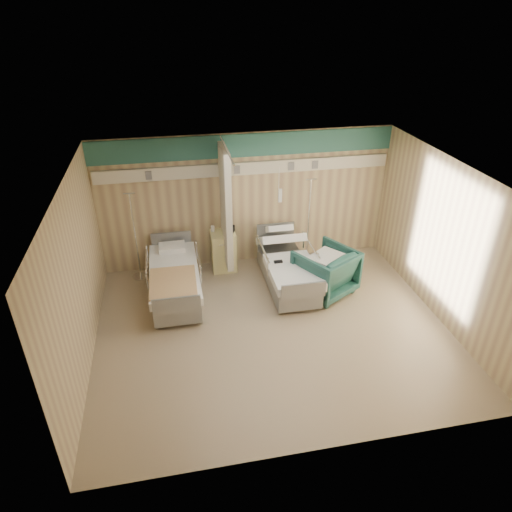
{
  "coord_description": "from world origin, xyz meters",
  "views": [
    {
      "loc": [
        -1.5,
        -6.12,
        5.04
      ],
      "look_at": [
        -0.17,
        0.6,
        1.15
      ],
      "focal_mm": 32.0,
      "sensor_mm": 36.0,
      "label": 1
    }
  ],
  "objects_px": {
    "bed_right": "(287,272)",
    "iv_stand_left": "(139,261)",
    "bedside_cabinet": "(224,251)",
    "iv_stand_right": "(307,244)",
    "visitor_armchair": "(325,271)",
    "bed_left": "(175,284)"
  },
  "relations": [
    {
      "from": "bed_right",
      "to": "iv_stand_left",
      "type": "distance_m",
      "value": 3.02
    },
    {
      "from": "bed_right",
      "to": "bedside_cabinet",
      "type": "distance_m",
      "value": 1.46
    },
    {
      "from": "bed_right",
      "to": "iv_stand_right",
      "type": "distance_m",
      "value": 1.14
    },
    {
      "from": "bedside_cabinet",
      "to": "iv_stand_right",
      "type": "xyz_separation_m",
      "value": [
        1.82,
        0.01,
        -0.04
      ]
    },
    {
      "from": "visitor_armchair",
      "to": "bed_right",
      "type": "bearing_deg",
      "value": -58.33
    },
    {
      "from": "bed_left",
      "to": "iv_stand_left",
      "type": "xyz_separation_m",
      "value": [
        -0.69,
        0.9,
        0.07
      ]
    },
    {
      "from": "iv_stand_left",
      "to": "iv_stand_right",
      "type": "bearing_deg",
      "value": 0.3
    },
    {
      "from": "bedside_cabinet",
      "to": "visitor_armchair",
      "type": "height_order",
      "value": "visitor_armchair"
    },
    {
      "from": "bedside_cabinet",
      "to": "iv_stand_right",
      "type": "relative_size",
      "value": 0.45
    },
    {
      "from": "bed_right",
      "to": "visitor_armchair",
      "type": "distance_m",
      "value": 0.75
    },
    {
      "from": "bed_right",
      "to": "iv_stand_left",
      "type": "bearing_deg",
      "value": 162.78
    },
    {
      "from": "bed_left",
      "to": "iv_stand_right",
      "type": "relative_size",
      "value": 1.15
    },
    {
      "from": "iv_stand_left",
      "to": "bed_right",
      "type": "bearing_deg",
      "value": -17.22
    },
    {
      "from": "visitor_armchair",
      "to": "iv_stand_left",
      "type": "relative_size",
      "value": 0.54
    },
    {
      "from": "bed_left",
      "to": "iv_stand_left",
      "type": "bearing_deg",
      "value": 127.57
    },
    {
      "from": "bed_right",
      "to": "iv_stand_left",
      "type": "xyz_separation_m",
      "value": [
        -2.89,
        0.9,
        0.07
      ]
    },
    {
      "from": "bed_right",
      "to": "bedside_cabinet",
      "type": "relative_size",
      "value": 2.54
    },
    {
      "from": "bedside_cabinet",
      "to": "iv_stand_left",
      "type": "bearing_deg",
      "value": -179.84
    },
    {
      "from": "bed_left",
      "to": "iv_stand_left",
      "type": "distance_m",
      "value": 1.13
    },
    {
      "from": "bedside_cabinet",
      "to": "bed_left",
      "type": "bearing_deg",
      "value": -139.4
    },
    {
      "from": "bed_left",
      "to": "iv_stand_left",
      "type": "relative_size",
      "value": 1.16
    },
    {
      "from": "visitor_armchair",
      "to": "iv_stand_right",
      "type": "xyz_separation_m",
      "value": [
        0.02,
        1.26,
        -0.08
      ]
    }
  ]
}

